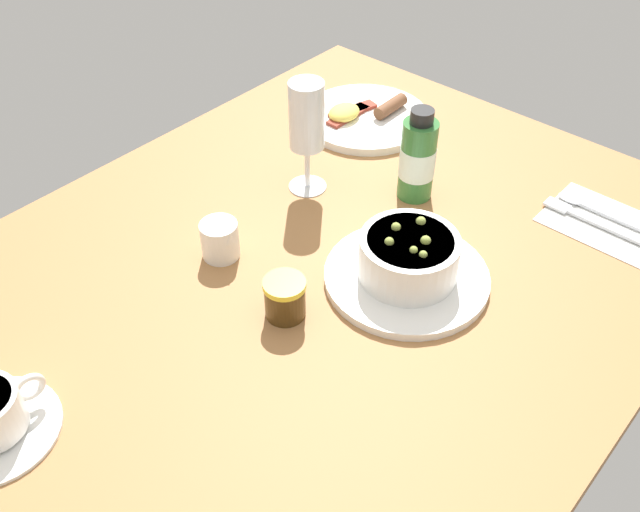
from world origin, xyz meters
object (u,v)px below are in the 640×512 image
at_px(wine_glass, 307,121).
at_px(porridge_bowl, 408,262).
at_px(cutlery_setting, 601,220).
at_px(breakfast_plate, 364,117).
at_px(jam_jar, 285,298).
at_px(sauce_bottle_green, 418,159).
at_px(creamer_jug, 220,240).

bearing_deg(wine_glass, porridge_bowl, -106.35).
xyz_separation_m(cutlery_setting, breakfast_plate, (-0.01, 0.43, 0.01)).
distance_m(jam_jar, breakfast_plate, 0.48).
distance_m(sauce_bottle_green, breakfast_plate, 0.23).
relative_size(porridge_bowl, creamer_jug, 3.52).
xyz_separation_m(porridge_bowl, wine_glass, (0.07, 0.24, 0.08)).
bearing_deg(porridge_bowl, sauce_bottle_green, 32.63).
height_order(porridge_bowl, sauce_bottle_green, sauce_bottle_green).
relative_size(jam_jar, breakfast_plate, 0.25).
distance_m(cutlery_setting, wine_glass, 0.45).
relative_size(jam_jar, sauce_bottle_green, 0.38).
relative_size(cutlery_setting, creamer_jug, 2.70).
bearing_deg(porridge_bowl, creamer_jug, 119.77).
xyz_separation_m(wine_glass, sauce_bottle_green, (0.09, -0.14, -0.05)).
bearing_deg(creamer_jug, jam_jar, -99.37).
height_order(porridge_bowl, cutlery_setting, porridge_bowl).
height_order(creamer_jug, sauce_bottle_green, sauce_bottle_green).
relative_size(cutlery_setting, breakfast_plate, 0.76).
relative_size(wine_glass, jam_jar, 3.23).
bearing_deg(wine_glass, jam_jar, -143.87).
bearing_deg(jam_jar, creamer_jug, 80.63).
height_order(porridge_bowl, breakfast_plate, porridge_bowl).
distance_m(cutlery_setting, creamer_jug, 0.55).
bearing_deg(creamer_jug, sauce_bottle_green, -22.13).
relative_size(porridge_bowl, sauce_bottle_green, 1.50).
xyz_separation_m(jam_jar, breakfast_plate, (0.43, 0.21, -0.02)).
bearing_deg(jam_jar, cutlery_setting, -26.48).
bearing_deg(sauce_bottle_green, creamer_jug, 157.87).
distance_m(jam_jar, sauce_bottle_green, 0.32).
bearing_deg(wine_glass, creamer_jug, -174.76).
relative_size(porridge_bowl, jam_jar, 3.98).
distance_m(creamer_jug, jam_jar, 0.14).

